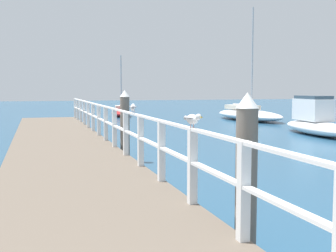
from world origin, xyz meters
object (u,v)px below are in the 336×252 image
at_px(dock_piling_far, 125,126).
at_px(seagull_foreground, 193,119).
at_px(seagull_background, 133,107).
at_px(boat_1, 248,114).
at_px(dock_piling_near, 246,176).
at_px(boat_3, 121,112).
at_px(boat_6, 317,122).

height_order(dock_piling_far, seagull_foreground, dock_piling_far).
xyz_separation_m(dock_piling_far, seagull_background, (-0.38, -2.89, 0.69)).
relative_size(seagull_background, boat_1, 0.06).
bearing_deg(dock_piling_near, seagull_foreground, 111.43).
bearing_deg(dock_piling_far, seagull_background, -97.45).
bearing_deg(boat_1, seagull_background, 51.58).
relative_size(seagull_background, boat_3, 0.10).
distance_m(seagull_foreground, boat_6, 16.05).
height_order(dock_piling_far, boat_3, boat_3).
xyz_separation_m(dock_piling_far, boat_1, (11.65, 14.50, -0.67)).
distance_m(dock_piling_far, boat_3, 21.72).
bearing_deg(boat_3, seagull_background, 86.59).
bearing_deg(boat_1, boat_3, -45.38).
bearing_deg(seagull_background, boat_6, 49.62).
distance_m(dock_piling_near, dock_piling_far, 7.89).
xyz_separation_m(dock_piling_near, boat_1, (11.65, 22.39, -0.67)).
bearing_deg(dock_piling_far, boat_3, 79.50).
bearing_deg(dock_piling_far, seagull_foreground, -93.13).
bearing_deg(seagull_foreground, seagull_background, -99.02).
height_order(seagull_background, boat_1, boat_1).
bearing_deg(dock_piling_far, boat_6, 25.57).
xyz_separation_m(seagull_background, boat_6, (10.73, 7.84, -1.16)).
height_order(dock_piling_near, boat_1, boat_1).
relative_size(dock_piling_near, seagull_foreground, 4.55).
height_order(dock_piling_near, dock_piling_far, same).
bearing_deg(seagull_background, dock_piling_far, 96.00).
bearing_deg(boat_6, dock_piling_near, -122.43).
relative_size(seagull_foreground, boat_1, 0.06).
xyz_separation_m(dock_piling_near, boat_3, (3.96, 29.24, -0.75)).
xyz_separation_m(dock_piling_far, boat_3, (3.96, 21.34, -0.75)).
xyz_separation_m(dock_piling_far, boat_6, (10.35, 4.96, -0.47)).
relative_size(dock_piling_far, boat_1, 0.28).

